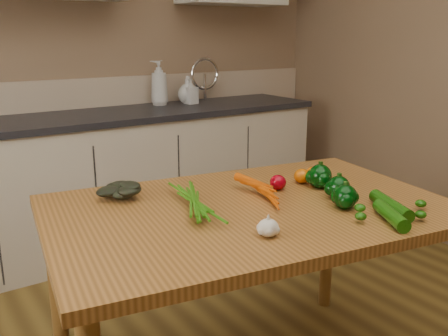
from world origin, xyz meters
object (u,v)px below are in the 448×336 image
at_px(soap_bottle_c, 188,90).
at_px(pepper_b, 320,176).
at_px(tomato_c, 313,173).
at_px(soap_bottle_b, 191,91).
at_px(garlic_bulb, 268,228).
at_px(tomato_b, 302,176).
at_px(zucchini_a, 391,206).
at_px(carrot_bunch, 240,192).
at_px(soap_bottle_a, 159,83).
at_px(pepper_c, 345,197).
at_px(tomato_a, 278,182).
at_px(pepper_a, 339,188).
at_px(leafy_greens, 125,184).
at_px(zucchini_b, 391,215).
at_px(table, 251,228).

distance_m(soap_bottle_c, pepper_b, 1.83).
bearing_deg(tomato_c, soap_bottle_b, 77.87).
relative_size(soap_bottle_b, soap_bottle_c, 0.93).
height_order(soap_bottle_c, tomato_c, soap_bottle_c).
xyz_separation_m(garlic_bulb, tomato_b, (0.48, 0.37, 0.00)).
bearing_deg(zucchini_a, carrot_bunch, 133.35).
relative_size(soap_bottle_a, pepper_c, 3.57).
distance_m(carrot_bunch, garlic_bulb, 0.34).
height_order(garlic_bulb, tomato_b, tomato_b).
bearing_deg(pepper_b, pepper_c, -114.14).
relative_size(tomato_a, tomato_c, 1.07).
relative_size(carrot_bunch, pepper_a, 3.07).
height_order(soap_bottle_c, carrot_bunch, soap_bottle_c).
xyz_separation_m(soap_bottle_c, tomato_a, (-0.57, -1.70, -0.18)).
bearing_deg(pepper_b, tomato_b, 101.38).
bearing_deg(pepper_c, carrot_bunch, 134.34).
xyz_separation_m(leafy_greens, pepper_c, (0.60, -0.56, -0.01)).
height_order(soap_bottle_b, soap_bottle_c, soap_bottle_c).
bearing_deg(tomato_b, carrot_bunch, -172.60).
height_order(pepper_b, pepper_c, pepper_b).
xyz_separation_m(tomato_b, tomato_c, (0.08, 0.01, -0.00)).
xyz_separation_m(carrot_bunch, zucchini_b, (0.29, -0.46, -0.01)).
relative_size(table, tomato_b, 23.44).
xyz_separation_m(pepper_c, tomato_b, (0.09, 0.32, -0.01)).
bearing_deg(leafy_greens, carrot_bunch, -40.93).
xyz_separation_m(table, soap_bottle_b, (0.78, 1.75, 0.29)).
xyz_separation_m(soap_bottle_a, pepper_b, (-0.19, -1.80, -0.23)).
height_order(soap_bottle_c, pepper_c, soap_bottle_c).
bearing_deg(tomato_b, soap_bottle_b, 75.44).
height_order(soap_bottle_b, pepper_b, soap_bottle_b).
bearing_deg(carrot_bunch, pepper_a, -20.02).
bearing_deg(tomato_b, soap_bottle_c, 75.73).
height_order(soap_bottle_a, leafy_greens, soap_bottle_a).
relative_size(pepper_a, zucchini_b, 0.43).
distance_m(garlic_bulb, tomato_a, 0.49).
xyz_separation_m(leafy_greens, garlic_bulb, (0.21, -0.61, -0.02)).
distance_m(tomato_b, zucchini_a, 0.44).
relative_size(soap_bottle_b, zucchini_a, 0.78).
height_order(table, pepper_a, pepper_a).
height_order(soap_bottle_c, leafy_greens, soap_bottle_c).
bearing_deg(soap_bottle_b, tomato_c, 71.91).
distance_m(table, tomato_b, 0.38).
bearing_deg(zucchini_a, garlic_bulb, 171.59).
distance_m(soap_bottle_a, zucchini_a, 2.17).
xyz_separation_m(soap_bottle_c, zucchini_b, (-0.49, -2.19, -0.19)).
relative_size(soap_bottle_a, zucchini_b, 1.51).
xyz_separation_m(pepper_a, zucchini_a, (0.04, -0.21, -0.02)).
xyz_separation_m(soap_bottle_a, carrot_bunch, (-0.56, -1.76, -0.24)).
bearing_deg(tomato_b, pepper_c, -105.19).
relative_size(soap_bottle_c, pepper_a, 2.19).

